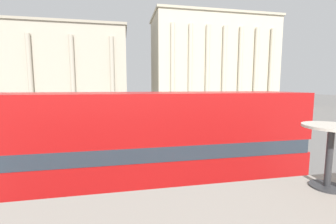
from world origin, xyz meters
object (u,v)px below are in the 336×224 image
at_px(cafe_dining_table, 330,142).
at_px(plaza_building_left, 60,67).
at_px(double_decker_bus, 145,148).
at_px(pedestrian_red, 39,151).
at_px(traffic_light_near, 154,127).
at_px(traffic_light_far, 197,105).
at_px(plaza_building_right, 212,62).
at_px(traffic_light_mid, 116,113).
at_px(pedestrian_grey, 80,123).

height_order(cafe_dining_table, plaza_building_left, plaza_building_left).
height_order(double_decker_bus, pedestrian_red, double_decker_bus).
bearing_deg(plaza_building_left, traffic_light_near, -70.12).
xyz_separation_m(cafe_dining_table, traffic_light_far, (5.81, 22.05, -1.55)).
xyz_separation_m(double_decker_bus, pedestrian_red, (-5.18, 5.37, -1.40)).
relative_size(double_decker_bus, traffic_light_far, 3.22).
height_order(traffic_light_near, pedestrian_red, traffic_light_near).
bearing_deg(plaza_building_left, plaza_building_right, -2.04).
relative_size(traffic_light_mid, pedestrian_red, 2.23).
distance_m(traffic_light_near, traffic_light_far, 13.77).
bearing_deg(traffic_light_mid, pedestrian_grey, 132.26).
height_order(double_decker_bus, pedestrian_grey, double_decker_bus).
distance_m(plaza_building_left, traffic_light_far, 37.15).
bearing_deg(cafe_dining_table, traffic_light_mid, 100.55).
xyz_separation_m(cafe_dining_table, plaza_building_left, (-15.75, 51.63, 4.83)).
bearing_deg(plaza_building_left, double_decker_bus, -72.99).
bearing_deg(pedestrian_grey, cafe_dining_table, 83.37).
xyz_separation_m(traffic_light_near, pedestrian_red, (-6.12, 0.84, -1.28)).
bearing_deg(traffic_light_far, plaza_building_left, 126.09).
bearing_deg(traffic_light_mid, cafe_dining_table, -79.45).
distance_m(pedestrian_grey, pedestrian_red, 8.32).
relative_size(double_decker_bus, cafe_dining_table, 14.81).
xyz_separation_m(double_decker_bus, cafe_dining_table, (1.60, -5.36, 1.45)).
height_order(plaza_building_right, traffic_light_far, plaza_building_right).
xyz_separation_m(traffic_light_near, pedestrian_grey, (-5.48, 9.13, -1.13)).
height_order(plaza_building_left, pedestrian_grey, plaza_building_left).
bearing_deg(traffic_light_near, plaza_building_right, 63.90).
bearing_deg(pedestrian_grey, traffic_light_mid, 107.77).
height_order(double_decker_bus, traffic_light_far, double_decker_bus).
relative_size(plaza_building_left, traffic_light_near, 8.74).
bearing_deg(pedestrian_red, traffic_light_near, -18.41).
relative_size(traffic_light_near, traffic_light_mid, 0.93).
bearing_deg(pedestrian_red, cafe_dining_table, -68.33).
distance_m(cafe_dining_table, plaza_building_right, 54.30).
bearing_deg(traffic_light_far, cafe_dining_table, -104.75).
bearing_deg(pedestrian_grey, traffic_light_near, 96.45).
height_order(cafe_dining_table, traffic_light_far, cafe_dining_table).
xyz_separation_m(plaza_building_right, pedestrian_red, (-25.96, -39.65, -9.35)).
bearing_deg(double_decker_bus, cafe_dining_table, -76.75).
distance_m(double_decker_bus, traffic_light_far, 18.26).
relative_size(plaza_building_left, pedestrian_red, 18.17).
bearing_deg(double_decker_bus, pedestrian_grey, 105.01).
distance_m(traffic_light_mid, pedestrian_grey, 5.01).
height_order(plaza_building_left, traffic_light_far, plaza_building_left).
xyz_separation_m(plaza_building_right, traffic_light_near, (-19.83, -40.49, -8.08)).
bearing_deg(traffic_light_near, pedestrian_red, 172.21).
relative_size(cafe_dining_table, traffic_light_near, 0.22).
xyz_separation_m(plaza_building_right, traffic_light_mid, (-22.05, -34.94, -7.93)).
relative_size(traffic_light_far, pedestrian_red, 2.10).
relative_size(plaza_building_right, traffic_light_mid, 8.16).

